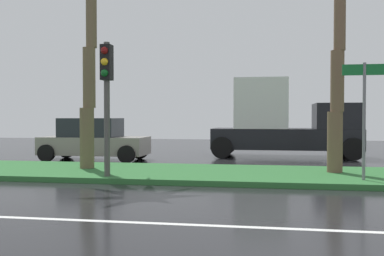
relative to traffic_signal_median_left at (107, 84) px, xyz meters
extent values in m
cube|color=black|center=(5.78, 2.58, -2.71)|extent=(90.00, 42.00, 0.10)
cube|color=white|center=(5.78, -4.42, -2.66)|extent=(81.00, 0.14, 0.01)
cube|color=#2D6B33|center=(5.78, 1.58, -2.58)|extent=(85.50, 4.00, 0.15)
cylinder|color=brown|center=(-1.32, 1.77, -1.56)|extent=(0.45, 0.45, 1.90)
cylinder|color=brown|center=(-1.26, 1.83, 0.35)|extent=(0.39, 0.39, 1.90)
cylinder|color=brown|center=(-1.20, 1.89, 2.25)|extent=(0.34, 0.34, 1.90)
cylinder|color=brown|center=(6.25, 1.98, -1.62)|extent=(0.44, 0.44, 1.77)
cylinder|color=brown|center=(6.31, 1.96, 0.15)|extent=(0.39, 0.39, 1.77)
cylinder|color=brown|center=(6.36, 1.94, 1.92)|extent=(0.33, 0.33, 1.77)
cylinder|color=#4C4C47|center=(0.00, 0.02, -0.69)|extent=(0.16, 0.16, 3.64)
cube|color=black|center=(0.00, 0.02, 0.58)|extent=(0.28, 0.32, 0.96)
sphere|color=maroon|center=(0.00, -0.15, 0.88)|extent=(0.20, 0.20, 0.20)
sphere|color=yellow|center=(0.00, -0.15, 0.58)|extent=(0.20, 0.20, 0.20)
sphere|color=#0F591E|center=(0.00, -0.15, 0.28)|extent=(0.20, 0.20, 0.20)
cylinder|color=slate|center=(6.74, 0.42, -1.01)|extent=(0.08, 0.08, 3.00)
cube|color=#146B2D|center=(6.74, 0.42, 0.31)|extent=(1.10, 0.03, 0.28)
cube|color=gray|center=(-2.66, 5.72, -2.06)|extent=(4.30, 1.76, 0.72)
cube|color=#1E2328|center=(-2.81, 5.72, -1.32)|extent=(2.30, 1.58, 0.76)
cylinder|color=black|center=(-1.01, 6.62, -2.32)|extent=(0.68, 0.22, 0.68)
cylinder|color=black|center=(-1.01, 4.82, -2.32)|extent=(0.68, 0.22, 0.68)
cylinder|color=black|center=(-4.31, 6.62, -2.32)|extent=(0.68, 0.22, 0.68)
cylinder|color=black|center=(-4.31, 4.82, -2.32)|extent=(0.68, 0.22, 0.68)
cube|color=black|center=(5.08, 8.65, -1.85)|extent=(6.40, 2.30, 0.90)
cube|color=black|center=(7.28, 8.65, -0.85)|extent=(1.90, 2.21, 1.10)
cube|color=silver|center=(4.03, 8.65, -0.30)|extent=(2.30, 2.35, 2.20)
cylinder|color=black|center=(7.78, 9.82, -2.20)|extent=(0.92, 0.30, 0.92)
cylinder|color=black|center=(7.78, 7.48, -2.20)|extent=(0.92, 0.30, 0.92)
cylinder|color=black|center=(2.38, 9.82, -2.20)|extent=(0.92, 0.30, 0.92)
cylinder|color=black|center=(2.38, 7.48, -2.20)|extent=(0.92, 0.30, 0.92)
camera|label=1|loc=(4.31, -11.53, -0.90)|focal=41.69mm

